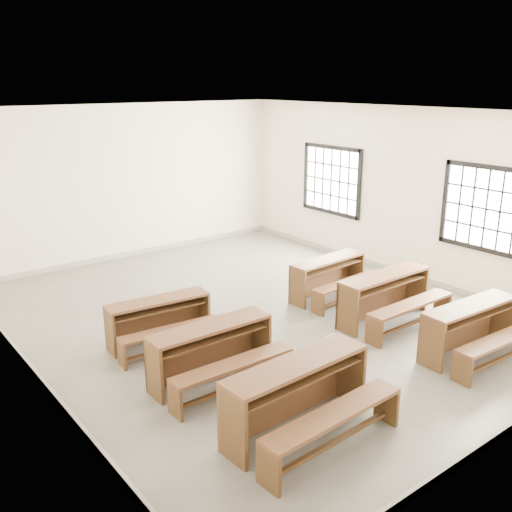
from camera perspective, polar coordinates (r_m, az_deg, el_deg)
room at (r=8.74m, az=0.47°, el=7.28°), size 8.50×8.50×3.20m
desk_set_0 at (r=6.25m, az=4.42°, el=-13.47°), size 1.81×0.99×0.80m
desk_set_1 at (r=7.24m, az=-4.33°, el=-9.28°), size 1.65×0.88×0.74m
desk_set_2 at (r=8.31m, az=-9.57°, el=-6.16°), size 1.55×0.91×0.67m
desk_set_3 at (r=8.41m, az=20.81°, el=-6.57°), size 1.66×0.93×0.73m
desk_set_4 at (r=9.15m, az=12.94°, el=-3.74°), size 1.71×0.90×0.77m
desk_set_5 at (r=10.00m, az=7.39°, el=-1.88°), size 1.58×0.88×0.69m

